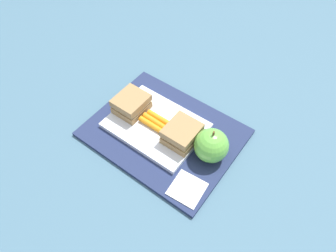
{
  "coord_description": "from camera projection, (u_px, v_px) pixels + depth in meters",
  "views": [
    {
      "loc": [
        0.28,
        -0.36,
        0.62
      ],
      "look_at": [
        0.01,
        0.0,
        0.04
      ],
      "focal_mm": 33.0,
      "sensor_mm": 36.0,
      "label": 1
    }
  ],
  "objects": [
    {
      "name": "apple",
      "position": [
        211.0,
        145.0,
        0.69
      ],
      "size": [
        0.08,
        0.08,
        0.09
      ],
      "color": "#66B742",
      "rests_on": "lunchbag_mat"
    },
    {
      "name": "sandwich_half_left",
      "position": [
        131.0,
        104.0,
        0.78
      ],
      "size": [
        0.07,
        0.08,
        0.04
      ],
      "color": "#9E7A4C",
      "rests_on": "food_tray"
    },
    {
      "name": "food_tray",
      "position": [
        156.0,
        125.0,
        0.77
      ],
      "size": [
        0.23,
        0.17,
        0.01
      ],
      "primitive_type": "cube",
      "color": "white",
      "rests_on": "lunchbag_mat"
    },
    {
      "name": "lunchbag_mat",
      "position": [
        164.0,
        133.0,
        0.77
      ],
      "size": [
        0.36,
        0.28,
        0.01
      ],
      "primitive_type": "cube",
      "color": "navy",
      "rests_on": "ground_plane"
    },
    {
      "name": "ground_plane",
      "position": [
        164.0,
        134.0,
        0.77
      ],
      "size": [
        2.4,
        2.4,
        0.0
      ],
      "primitive_type": "plane",
      "color": "#42667A"
    },
    {
      "name": "sandwich_half_right",
      "position": [
        182.0,
        134.0,
        0.72
      ],
      "size": [
        0.07,
        0.08,
        0.04
      ],
      "color": "#9E7A4C",
      "rests_on": "food_tray"
    },
    {
      "name": "carrot_sticks_bundle",
      "position": [
        156.0,
        122.0,
        0.76
      ],
      "size": [
        0.08,
        0.04,
        0.02
      ],
      "color": "orange",
      "rests_on": "food_tray"
    },
    {
      "name": "paper_napkin",
      "position": [
        187.0,
        189.0,
        0.67
      ],
      "size": [
        0.08,
        0.08,
        0.0
      ],
      "primitive_type": "cube",
      "rotation": [
        0.0,
        0.0,
        0.08
      ],
      "color": "white",
      "rests_on": "lunchbag_mat"
    }
  ]
}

